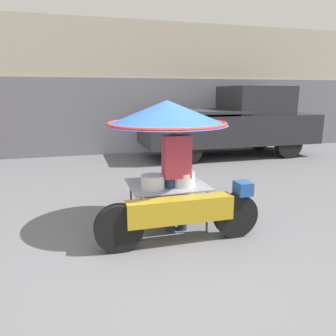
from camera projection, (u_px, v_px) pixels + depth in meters
name	position (u px, v px, depth m)	size (l,w,h in m)	color
ground_plane	(172.00, 254.00, 4.06)	(36.00, 36.00, 0.00)	slate
shopfront_building	(105.00, 89.00, 11.15)	(28.00, 2.06, 4.15)	#B2A893
vendor_motorcycle_cart	(169.00, 134.00, 4.56)	(2.23, 1.72, 1.86)	black
vendor_person	(177.00, 170.00, 4.59)	(0.38, 0.22, 1.61)	navy
pickup_truck	(233.00, 123.00, 10.17)	(5.41, 1.96, 2.14)	black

